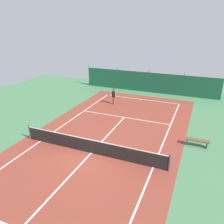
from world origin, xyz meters
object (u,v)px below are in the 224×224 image
tennis_ball_near_player (144,118)px  parked_car (164,82)px  courtside_bench (197,141)px  tennis_net (91,146)px  tennis_player (114,95)px

tennis_ball_near_player → parked_car: parked_car is taller
tennis_ball_near_player → courtside_bench: bearing=-35.4°
tennis_net → tennis_player: size_ratio=6.17×
tennis_net → tennis_ball_near_player: bearing=76.0°
tennis_net → tennis_ball_near_player: size_ratio=153.33×
tennis_net → tennis_player: tennis_player is taller
tennis_player → parked_car: size_ratio=0.39×
tennis_player → courtside_bench: (8.52, -5.69, -0.59)m
parked_car → courtside_bench: size_ratio=2.65×
parked_car → tennis_player: bearing=-114.1°
tennis_ball_near_player → courtside_bench: (4.60, -3.27, 0.34)m
tennis_ball_near_player → courtside_bench: size_ratio=0.04×
tennis_ball_near_player → parked_car: size_ratio=0.02×
parked_car → tennis_net: bearing=-93.8°
tennis_player → courtside_bench: size_ratio=1.03×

